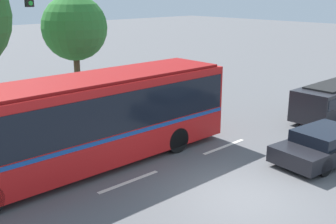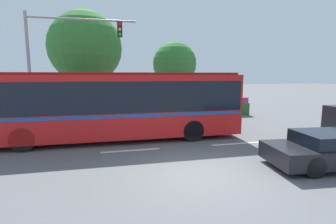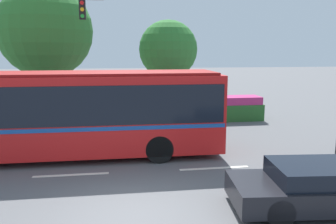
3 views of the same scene
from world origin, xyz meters
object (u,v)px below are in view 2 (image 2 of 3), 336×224
(city_bus, at_px, (119,102))
(street_tree_centre, at_px, (175,64))
(traffic_light_pole, at_px, (58,51))
(street_tree_left, at_px, (85,48))
(sedan_foreground, at_px, (334,150))

(city_bus, relative_size, street_tree_centre, 1.96)
(traffic_light_pole, bearing_deg, street_tree_left, 65.33)
(traffic_light_pole, bearing_deg, sedan_foreground, -43.80)
(city_bus, xyz_separation_m, street_tree_left, (-1.90, 7.19, 3.19))
(traffic_light_pole, bearing_deg, street_tree_centre, 30.22)
(sedan_foreground, bearing_deg, traffic_light_pole, 141.78)
(street_tree_centre, bearing_deg, traffic_light_pole, -149.78)
(traffic_light_pole, xyz_separation_m, street_tree_left, (1.33, 2.90, 0.51))
(city_bus, bearing_deg, sedan_foreground, 142.29)
(city_bus, distance_m, sedan_foreground, 8.85)
(sedan_foreground, bearing_deg, street_tree_left, 130.46)
(street_tree_centre, bearing_deg, street_tree_left, -164.18)
(traffic_light_pole, xyz_separation_m, street_tree_centre, (8.43, 4.91, -0.49))
(city_bus, bearing_deg, street_tree_centre, -119.03)
(city_bus, xyz_separation_m, traffic_light_pole, (-3.23, 4.29, 2.68))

